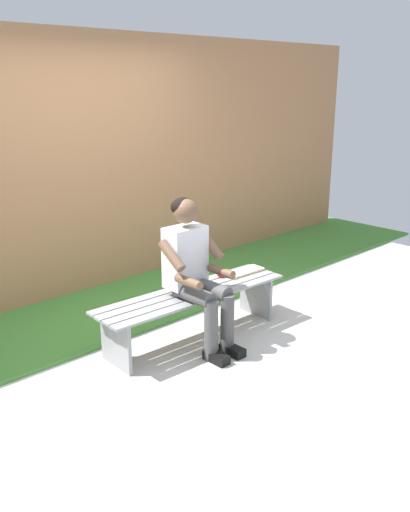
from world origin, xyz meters
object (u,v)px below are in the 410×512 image
bench_near (193,303)px  apple (221,274)px  book_open (244,272)px  person_seated (195,268)px

bench_near → apple: 0.46m
bench_near → book_open: size_ratio=4.27×
bench_near → apple: apple is taller
person_seated → apple: size_ratio=17.36×
person_seated → apple: person_seated is taller
person_seated → bench_near: bearing=-122.0°
book_open → person_seated: bearing=13.0°
bench_near → person_seated: 0.36m
bench_near → apple: (-0.43, -0.10, 0.13)m
bench_near → person_seated: person_seated is taller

